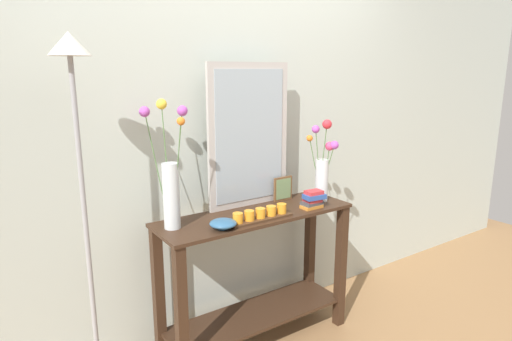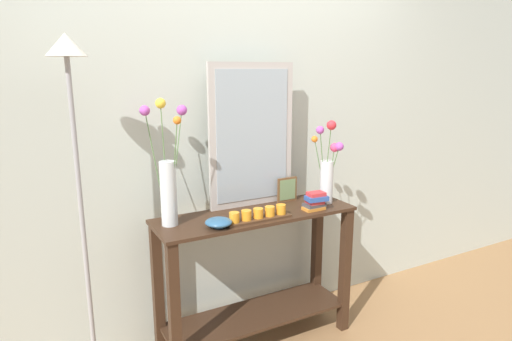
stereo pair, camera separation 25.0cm
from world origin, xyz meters
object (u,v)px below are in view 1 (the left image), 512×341
mirror_leaning (249,136)px  decorative_bowl (223,224)px  tall_vase_left (170,180)px  candle_tray (260,215)px  floor_lamp (80,168)px  book_stack (313,199)px  console_table (256,268)px  vase_right (323,168)px  picture_frame_small (283,189)px

mirror_leaning → decorative_bowl: size_ratio=5.96×
tall_vase_left → decorative_bowl: 0.36m
candle_tray → floor_lamp: (-0.90, 0.12, 0.36)m
floor_lamp → book_stack: bearing=-5.3°
console_table → decorative_bowl: decorative_bowl is taller
floor_lamp → console_table: bearing=-0.7°
candle_tray → mirror_leaning: bearing=69.1°
candle_tray → decorative_bowl: candle_tray is taller
tall_vase_left → floor_lamp: (-0.45, -0.05, 0.13)m
tall_vase_left → vase_right: tall_vase_left is taller
mirror_leaning → tall_vase_left: size_ratio=1.28×
console_table → vase_right: size_ratio=2.28×
console_table → tall_vase_left: 0.78m
vase_right → candle_tray: (-0.53, -0.08, -0.18)m
book_stack → floor_lamp: bearing=174.7°
tall_vase_left → picture_frame_small: size_ratio=4.36×
mirror_leaning → decorative_bowl: bearing=-141.5°
tall_vase_left → candle_tray: (0.45, -0.17, -0.23)m
console_table → tall_vase_left: bearing=173.1°
console_table → picture_frame_small: picture_frame_small is taller
decorative_bowl → candle_tray: bearing=1.4°
vase_right → book_stack: 0.23m
picture_frame_small → decorative_bowl: 0.62m
console_table → picture_frame_small: size_ratio=7.75×
mirror_leaning → vase_right: mirror_leaning is taller
candle_tray → vase_right: bearing=8.4°
tall_vase_left → floor_lamp: bearing=-173.8°
vase_right → picture_frame_small: vase_right is taller
vase_right → book_stack: vase_right is taller
picture_frame_small → floor_lamp: 1.28m
console_table → candle_tray: 0.39m
tall_vase_left → candle_tray: bearing=-20.6°
vase_right → book_stack: size_ratio=3.54×
console_table → tall_vase_left: tall_vase_left is taller
mirror_leaning → book_stack: bearing=-42.8°
tall_vase_left → book_stack: (0.84, -0.17, -0.20)m
vase_right → book_stack: bearing=-151.9°
tall_vase_left → console_table: bearing=-6.9°
console_table → picture_frame_small: 0.52m
picture_frame_small → floor_lamp: (-1.23, -0.10, 0.31)m
book_stack → vase_right: bearing=28.1°
candle_tray → decorative_bowl: (-0.24, -0.01, 0.00)m
mirror_leaning → candle_tray: (-0.10, -0.27, -0.40)m
picture_frame_small → tall_vase_left: bearing=-175.9°
tall_vase_left → book_stack: tall_vase_left is taller
candle_tray → tall_vase_left: bearing=159.4°
decorative_bowl → floor_lamp: (-0.66, 0.13, 0.36)m
vase_right → picture_frame_small: (-0.20, 0.15, -0.14)m
vase_right → picture_frame_small: bearing=143.1°
picture_frame_small → floor_lamp: bearing=-175.2°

